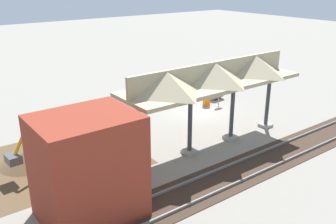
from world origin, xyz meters
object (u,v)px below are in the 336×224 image
Objects in this scene: backhoe at (76,137)px; traffic_barrel at (207,100)px; concrete_pipe at (215,92)px; stop_sign at (219,81)px; brick_utility_building at (88,168)px.

backhoe is 11.61m from traffic_barrel.
stop_sign is at bearing 58.94° from concrete_pipe.
traffic_barrel is (-12.97, -7.25, -1.70)m from brick_utility_building.
stop_sign is 12.60m from backhoe.
traffic_barrel is at bearing -168.37° from backhoe.
backhoe reaches higher than concrete_pipe.
concrete_pipe reaches higher than traffic_barrel.
traffic_barrel is (1.06, -0.19, -1.30)m from stop_sign.
concrete_pipe is at bearing -151.11° from brick_utility_building.
backhoe reaches higher than stop_sign.
backhoe is 13.41m from concrete_pipe.
brick_utility_building is 4.78× the size of traffic_barrel.
brick_utility_building is 14.95m from traffic_barrel.
stop_sign is at bearing -153.27° from brick_utility_building.
stop_sign is at bearing 170.02° from traffic_barrel.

